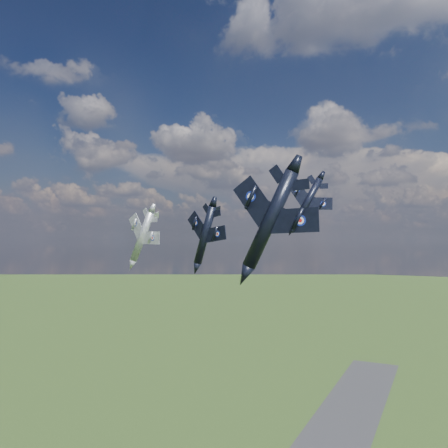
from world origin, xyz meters
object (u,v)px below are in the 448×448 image
at_px(jet_lead_navy, 205,235).
at_px(jet_high_navy, 307,202).
at_px(jet_right_navy, 270,220).
at_px(jet_left_silver, 142,236).

relative_size(jet_lead_navy, jet_high_navy, 1.06).
bearing_deg(jet_high_navy, jet_right_navy, -105.89).
xyz_separation_m(jet_lead_navy, jet_right_navy, (19.07, -18.98, 1.48)).
height_order(jet_right_navy, jet_left_silver, jet_right_navy).
bearing_deg(jet_high_navy, jet_lead_navy, -163.58).
xyz_separation_m(jet_lead_navy, jet_high_navy, (14.51, 12.42, 6.03)).
distance_m(jet_lead_navy, jet_right_navy, 26.95).
bearing_deg(jet_right_navy, jet_high_navy, 97.59).
relative_size(jet_right_navy, jet_left_silver, 1.04).
relative_size(jet_lead_navy, jet_right_navy, 0.87).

